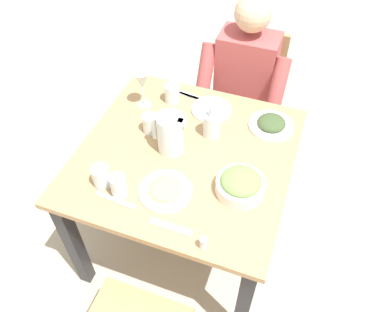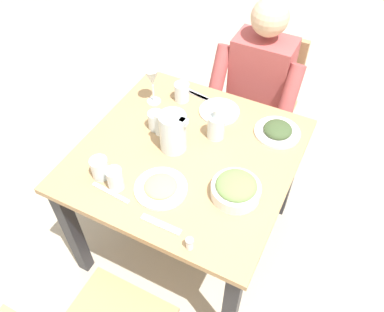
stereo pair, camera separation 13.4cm
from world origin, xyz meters
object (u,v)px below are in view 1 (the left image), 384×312
at_px(plate_yoghurt, 211,109).
at_px(salad_bowl, 241,184).
at_px(plate_fries, 165,190).
at_px(water_glass_near_left, 119,186).
at_px(chair_near, 247,92).
at_px(oil_carafe, 212,126).
at_px(salt_shaker, 203,243).
at_px(diner_near, 240,93).
at_px(water_pitcher, 170,134).
at_px(plate_dolmas, 271,124).
at_px(water_glass_far_right, 101,176).
at_px(wine_glass, 142,82).
at_px(water_glass_by_pitcher, 172,93).
at_px(water_glass_near_right, 151,124).
at_px(dining_table, 186,169).

bearing_deg(plate_yoghurt, salad_bowl, 121.32).
distance_m(plate_fries, water_glass_near_left, 0.19).
bearing_deg(chair_near, plate_fries, 84.75).
distance_m(oil_carafe, salt_shaker, 0.59).
distance_m(chair_near, diner_near, 0.25).
distance_m(salad_bowl, oil_carafe, 0.35).
xyz_separation_m(water_pitcher, water_glass_near_left, (0.10, 0.31, -0.04)).
relative_size(plate_dolmas, salt_shaker, 3.98).
bearing_deg(water_glass_near_left, oil_carafe, -117.92).
bearing_deg(water_glass_near_left, water_glass_far_right, -13.80).
height_order(water_pitcher, water_glass_far_right, water_pitcher).
xyz_separation_m(diner_near, wine_glass, (0.41, 0.38, 0.24)).
bearing_deg(water_glass_far_right, diner_near, -111.50).
xyz_separation_m(water_pitcher, wine_glass, (0.24, -0.24, 0.05)).
distance_m(diner_near, water_pitcher, 0.67).
bearing_deg(water_glass_far_right, water_glass_by_pitcher, -96.62).
bearing_deg(water_glass_near_right, water_glass_far_right, 80.83).
relative_size(water_glass_far_right, water_glass_near_right, 1.06).
bearing_deg(plate_dolmas, water_glass_by_pitcher, -2.15).
bearing_deg(dining_table, chair_near, -96.61).
distance_m(dining_table, water_glass_near_left, 0.39).
xyz_separation_m(dining_table, plate_dolmas, (-0.32, -0.30, 0.13)).
bearing_deg(water_glass_far_right, chair_near, -107.83).
height_order(diner_near, water_glass_far_right, diner_near).
height_order(dining_table, water_glass_near_right, water_glass_near_right).
xyz_separation_m(plate_yoghurt, water_glass_far_right, (0.28, 0.60, 0.03)).
bearing_deg(salt_shaker, water_glass_by_pitcher, -60.44).
relative_size(plate_dolmas, plate_yoghurt, 1.08).
distance_m(chair_near, salad_bowl, 1.01).
height_order(plate_dolmas, salt_shaker, salt_shaker).
height_order(dining_table, diner_near, diner_near).
height_order(chair_near, wine_glass, wine_glass).
distance_m(water_glass_far_right, oil_carafe, 0.55).
xyz_separation_m(plate_fries, water_glass_by_pitcher, (0.19, -0.55, 0.03)).
height_order(salad_bowl, water_glass_by_pitcher, water_glass_by_pitcher).
xyz_separation_m(diner_near, salad_bowl, (-0.19, 0.75, 0.14)).
distance_m(water_pitcher, salad_bowl, 0.38).
bearing_deg(oil_carafe, water_glass_near_left, 62.08).
relative_size(water_glass_by_pitcher, salt_shaker, 1.79).
xyz_separation_m(water_glass_by_pitcher, wine_glass, (0.12, 0.08, 0.09)).
height_order(water_glass_near_right, oil_carafe, oil_carafe).
xyz_separation_m(chair_near, salt_shaker, (-0.13, 1.25, 0.27)).
bearing_deg(plate_yoghurt, water_glass_far_right, 64.70).
bearing_deg(salt_shaker, plate_fries, -39.02).
bearing_deg(plate_fries, water_glass_far_right, 10.68).
relative_size(diner_near, water_glass_far_right, 11.84).
bearing_deg(plate_yoghurt, plate_dolmas, 177.46).
bearing_deg(chair_near, salt_shaker, 96.05).
xyz_separation_m(diner_near, water_glass_near_right, (0.30, 0.54, 0.14)).
relative_size(wine_glass, salt_shaker, 3.63).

